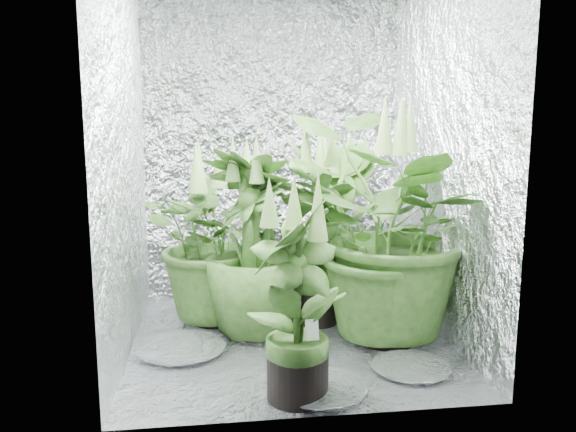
# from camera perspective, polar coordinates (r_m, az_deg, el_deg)

# --- Properties ---
(ground) EXTENTS (1.60, 1.60, 0.00)m
(ground) POSITION_cam_1_polar(r_m,az_deg,el_deg) (3.01, 0.12, -12.35)
(ground) COLOR white
(ground) RESTS_ON ground
(walls) EXTENTS (1.62, 1.62, 2.00)m
(walls) POSITION_cam_1_polar(r_m,az_deg,el_deg) (2.80, 0.13, 7.06)
(walls) COLOR white
(walls) RESTS_ON ground
(plant_a) EXTENTS (0.97, 0.97, 1.01)m
(plant_a) POSITION_cam_1_polar(r_m,az_deg,el_deg) (3.17, -7.29, -2.35)
(plant_a) COLOR black
(plant_a) RESTS_ON ground
(plant_b) EXTENTS (0.72, 0.72, 1.09)m
(plant_b) POSITION_cam_1_polar(r_m,az_deg,el_deg) (3.11, 2.81, -1.79)
(plant_b) COLOR black
(plant_b) RESTS_ON ground
(plant_c) EXTENTS (0.57, 0.57, 1.09)m
(plant_c) POSITION_cam_1_polar(r_m,az_deg,el_deg) (3.40, 4.87, -1.11)
(plant_c) COLOR black
(plant_c) RESTS_ON ground
(plant_d) EXTENTS (0.76, 0.76, 1.05)m
(plant_d) POSITION_cam_1_polar(r_m,az_deg,el_deg) (2.94, -3.43, -2.83)
(plant_d) COLOR black
(plant_d) RESTS_ON ground
(plant_e) EXTENTS (1.15, 1.15, 1.24)m
(plant_e) POSITION_cam_1_polar(r_m,az_deg,el_deg) (2.86, 10.24, -1.22)
(plant_e) COLOR black
(plant_e) RESTS_ON ground
(plant_f) EXTENTS (0.60, 0.60, 0.92)m
(plant_f) POSITION_cam_1_polar(r_m,az_deg,el_deg) (2.26, 0.99, -8.51)
(plant_f) COLOR black
(plant_f) RESTS_ON ground
(circulation_fan) EXTENTS (0.15, 0.33, 0.38)m
(circulation_fan) POSITION_cam_1_polar(r_m,az_deg,el_deg) (3.38, 9.38, -7.13)
(circulation_fan) COLOR black
(circulation_fan) RESTS_ON ground
(plant_label) EXTENTS (0.06, 0.03, 0.08)m
(plant_label) POSITION_cam_1_polar(r_m,az_deg,el_deg) (2.28, 2.46, -11.48)
(plant_label) COLOR white
(plant_label) RESTS_ON plant_f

